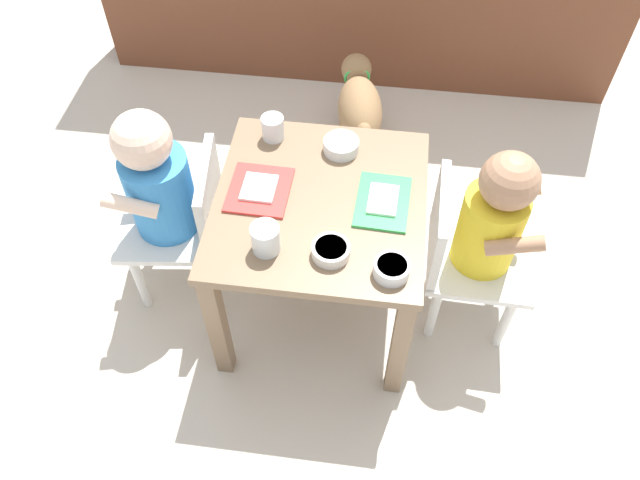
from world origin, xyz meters
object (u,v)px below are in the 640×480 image
at_px(seated_child_right, 486,226).
at_px(cereal_bowl_left_side, 392,269).
at_px(water_cup_right, 273,129).
at_px(water_cup_left, 266,240).
at_px(seated_child_left, 163,188).
at_px(veggie_bowl_near, 341,145).
at_px(dining_table, 320,222).
at_px(dog, 359,107).
at_px(food_tray_left, 259,189).
at_px(veggie_bowl_far, 331,250).
at_px(food_tray_right, 383,201).

distance_m(seated_child_right, cereal_bowl_left_side, 0.34).
relative_size(water_cup_right, cereal_bowl_left_side, 0.80).
relative_size(seated_child_right, water_cup_left, 8.71).
bearing_deg(seated_child_left, water_cup_left, -32.13).
bearing_deg(veggie_bowl_near, water_cup_right, 171.31).
height_order(dining_table, veggie_bowl_near, veggie_bowl_near).
distance_m(dog, food_tray_left, 0.77).
distance_m(water_cup_left, veggie_bowl_far, 0.15).
bearing_deg(seated_child_right, veggie_bowl_far, -153.15).
distance_m(veggie_bowl_near, cereal_bowl_left_side, 0.42).
bearing_deg(water_cup_left, dog, 79.86).
bearing_deg(cereal_bowl_left_side, veggie_bowl_far, 165.84).
bearing_deg(water_cup_left, cereal_bowl_left_side, -6.77).
height_order(dining_table, water_cup_right, water_cup_right).
xyz_separation_m(food_tray_left, veggie_bowl_far, (0.20, -0.18, 0.01)).
height_order(food_tray_left, veggie_bowl_near, veggie_bowl_near).
bearing_deg(water_cup_left, food_tray_left, 105.99).
height_order(seated_child_right, water_cup_left, seated_child_right).
height_order(seated_child_left, food_tray_right, seated_child_left).
distance_m(dining_table, food_tray_right, 0.18).
bearing_deg(veggie_bowl_far, food_tray_left, 138.84).
bearing_deg(veggie_bowl_far, veggie_bowl_near, 92.31).
distance_m(food_tray_right, water_cup_left, 0.32).
relative_size(dog, cereal_bowl_left_side, 4.79).
bearing_deg(veggie_bowl_near, cereal_bowl_left_side, -67.95).
relative_size(seated_child_right, veggie_bowl_near, 6.75).
height_order(dining_table, veggie_bowl_far, veggie_bowl_far).
distance_m(water_cup_left, cereal_bowl_left_side, 0.30).
height_order(seated_child_right, dog, seated_child_right).
distance_m(water_cup_left, water_cup_right, 0.39).
bearing_deg(water_cup_left, seated_child_left, 147.87).
bearing_deg(food_tray_right, food_tray_left, -180.00).
bearing_deg(seated_child_left, seated_child_right, -0.65).
bearing_deg(seated_child_right, dining_table, -176.67).
distance_m(dog, veggie_bowl_far, 0.91).
xyz_separation_m(seated_child_right, food_tray_right, (-0.27, -0.01, 0.07)).
relative_size(dining_table, veggie_bowl_near, 5.95).
bearing_deg(veggie_bowl_far, dining_table, 105.72).
height_order(food_tray_right, veggie_bowl_far, veggie_bowl_far).
bearing_deg(water_cup_right, seated_child_left, -146.71).
xyz_separation_m(dog, water_cup_left, (-0.15, -0.87, 0.30)).
bearing_deg(seated_child_right, food_tray_right, -177.02).
bearing_deg(seated_child_right, water_cup_right, 162.08).
height_order(seated_child_left, veggie_bowl_near, seated_child_left).
bearing_deg(seated_child_left, cereal_bowl_left_side, -21.05).
xyz_separation_m(dining_table, seated_child_right, (0.43, 0.02, 0.02)).
bearing_deg(cereal_bowl_left_side, veggie_bowl_near, 112.05).
bearing_deg(dog, water_cup_left, -100.14).
xyz_separation_m(dining_table, veggie_bowl_far, (0.05, -0.17, 0.10)).
bearing_deg(water_cup_right, water_cup_left, -82.42).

